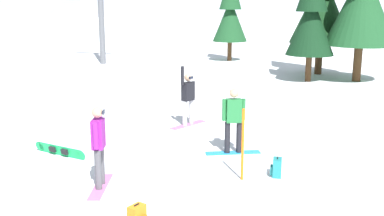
{
  "coord_description": "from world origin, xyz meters",
  "views": [
    {
      "loc": [
        3.0,
        -7.73,
        4.1
      ],
      "look_at": [
        -1.72,
        4.78,
        1.0
      ],
      "focal_mm": 44.36,
      "sensor_mm": 36.0,
      "label": 1
    }
  ],
  "objects_px": {
    "loose_snowboard_near_right": "(59,151)",
    "backpack_teal": "(277,168)",
    "snowboarder_background": "(188,97)",
    "pine_tree_slender": "(311,14)",
    "trail_marker_pole": "(243,145)",
    "pine_tree_broad": "(230,12)",
    "snowboarder_midground": "(234,119)",
    "snowboarder_foreground": "(99,145)"
  },
  "relations": [
    {
      "from": "loose_snowboard_near_right",
      "to": "pine_tree_broad",
      "type": "xyz_separation_m",
      "value": [
        -1.29,
        20.57,
        3.09
      ]
    },
    {
      "from": "snowboarder_background",
      "to": "backpack_teal",
      "type": "relative_size",
      "value": 4.21
    },
    {
      "from": "snowboarder_foreground",
      "to": "pine_tree_slender",
      "type": "bearing_deg",
      "value": 80.81
    },
    {
      "from": "loose_snowboard_near_right",
      "to": "trail_marker_pole",
      "type": "distance_m",
      "value": 5.03
    },
    {
      "from": "snowboarder_midground",
      "to": "pine_tree_slender",
      "type": "xyz_separation_m",
      "value": [
        0.43,
        12.32,
        2.38
      ]
    },
    {
      "from": "loose_snowboard_near_right",
      "to": "backpack_teal",
      "type": "distance_m",
      "value": 5.72
    },
    {
      "from": "trail_marker_pole",
      "to": "loose_snowboard_near_right",
      "type": "bearing_deg",
      "value": -179.25
    },
    {
      "from": "pine_tree_broad",
      "to": "snowboarder_foreground",
      "type": "bearing_deg",
      "value": -81.12
    },
    {
      "from": "snowboarder_midground",
      "to": "pine_tree_broad",
      "type": "xyz_separation_m",
      "value": [
        -5.55,
        18.71,
        2.29
      ]
    },
    {
      "from": "loose_snowboard_near_right",
      "to": "backpack_teal",
      "type": "bearing_deg",
      "value": 5.55
    },
    {
      "from": "snowboarder_background",
      "to": "trail_marker_pole",
      "type": "height_order",
      "value": "snowboarder_background"
    },
    {
      "from": "pine_tree_broad",
      "to": "snowboarder_midground",
      "type": "bearing_deg",
      "value": -73.48
    },
    {
      "from": "snowboarder_background",
      "to": "backpack_teal",
      "type": "xyz_separation_m",
      "value": [
        3.62,
        -3.59,
        -0.72
      ]
    },
    {
      "from": "snowboarder_background",
      "to": "pine_tree_slender",
      "type": "distance_m",
      "value": 10.64
    },
    {
      "from": "trail_marker_pole",
      "to": "backpack_teal",
      "type": "bearing_deg",
      "value": 34.52
    },
    {
      "from": "trail_marker_pole",
      "to": "pine_tree_slender",
      "type": "xyz_separation_m",
      "value": [
        -0.3,
        14.11,
        2.48
      ]
    },
    {
      "from": "snowboarder_foreground",
      "to": "pine_tree_slender",
      "type": "height_order",
      "value": "pine_tree_slender"
    },
    {
      "from": "snowboarder_midground",
      "to": "snowboarder_background",
      "type": "bearing_deg",
      "value": 133.75
    },
    {
      "from": "trail_marker_pole",
      "to": "pine_tree_slender",
      "type": "distance_m",
      "value": 14.33
    },
    {
      "from": "loose_snowboard_near_right",
      "to": "backpack_teal",
      "type": "height_order",
      "value": "backpack_teal"
    },
    {
      "from": "trail_marker_pole",
      "to": "snowboarder_background",
      "type": "bearing_deg",
      "value": 125.55
    },
    {
      "from": "snowboarder_background",
      "to": "pine_tree_slender",
      "type": "xyz_separation_m",
      "value": [
        2.62,
        10.03,
        2.38
      ]
    },
    {
      "from": "snowboarder_foreground",
      "to": "trail_marker_pole",
      "type": "distance_m",
      "value": 3.23
    },
    {
      "from": "trail_marker_pole",
      "to": "snowboarder_midground",
      "type": "bearing_deg",
      "value": 111.99
    },
    {
      "from": "snowboarder_foreground",
      "to": "snowboarder_background",
      "type": "height_order",
      "value": "snowboarder_background"
    },
    {
      "from": "loose_snowboard_near_right",
      "to": "backpack_teal",
      "type": "xyz_separation_m",
      "value": [
        5.7,
        0.55,
        0.07
      ]
    },
    {
      "from": "snowboarder_midground",
      "to": "backpack_teal",
      "type": "distance_m",
      "value": 2.07
    },
    {
      "from": "snowboarder_midground",
      "to": "pine_tree_slender",
      "type": "bearing_deg",
      "value": 88.02
    },
    {
      "from": "snowboarder_background",
      "to": "pine_tree_broad",
      "type": "xyz_separation_m",
      "value": [
        -3.36,
        16.43,
        2.3
      ]
    },
    {
      "from": "snowboarder_foreground",
      "to": "backpack_teal",
      "type": "bearing_deg",
      "value": 29.9
    },
    {
      "from": "loose_snowboard_near_right",
      "to": "trail_marker_pole",
      "type": "xyz_separation_m",
      "value": [
        4.99,
        0.06,
        0.7
      ]
    },
    {
      "from": "loose_snowboard_near_right",
      "to": "pine_tree_slender",
      "type": "height_order",
      "value": "pine_tree_slender"
    },
    {
      "from": "snowboarder_midground",
      "to": "pine_tree_broad",
      "type": "height_order",
      "value": "pine_tree_broad"
    },
    {
      "from": "pine_tree_slender",
      "to": "pine_tree_broad",
      "type": "xyz_separation_m",
      "value": [
        -5.98,
        6.39,
        -0.08
      ]
    },
    {
      "from": "trail_marker_pole",
      "to": "pine_tree_broad",
      "type": "bearing_deg",
      "value": 107.02
    },
    {
      "from": "snowboarder_foreground",
      "to": "loose_snowboard_near_right",
      "type": "bearing_deg",
      "value": 145.51
    },
    {
      "from": "loose_snowboard_near_right",
      "to": "pine_tree_broad",
      "type": "bearing_deg",
      "value": 93.59
    },
    {
      "from": "loose_snowboard_near_right",
      "to": "snowboarder_background",
      "type": "bearing_deg",
      "value": 63.41
    },
    {
      "from": "snowboarder_foreground",
      "to": "snowboarder_midground",
      "type": "height_order",
      "value": "snowboarder_foreground"
    },
    {
      "from": "snowboarder_foreground",
      "to": "snowboarder_midground",
      "type": "relative_size",
      "value": 1.03
    },
    {
      "from": "backpack_teal",
      "to": "pine_tree_slender",
      "type": "height_order",
      "value": "pine_tree_slender"
    },
    {
      "from": "snowboarder_background",
      "to": "pine_tree_slender",
      "type": "height_order",
      "value": "pine_tree_slender"
    }
  ]
}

